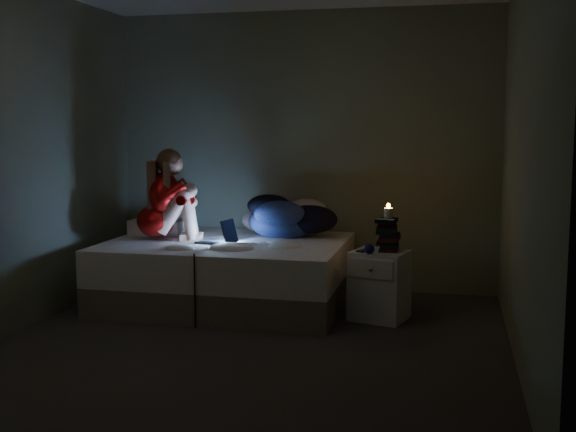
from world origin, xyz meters
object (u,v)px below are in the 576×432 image
(woman, at_px, (155,195))
(candle, at_px, (388,213))
(phone, at_px, (366,251))
(laptop, at_px, (216,230))
(bed, at_px, (227,273))
(nightstand, at_px, (379,285))

(woman, relative_size, candle, 9.95)
(phone, bearing_deg, candle, 54.00)
(laptop, relative_size, phone, 2.20)
(candle, xyz_separation_m, phone, (-0.16, -0.12, -0.29))
(bed, height_order, laptop, laptop)
(nightstand, bearing_deg, phone, -131.72)
(woman, xyz_separation_m, nightstand, (1.95, -0.11, -0.68))
(woman, distance_m, candle, 2.01)
(phone, bearing_deg, woman, -168.04)
(woman, bearing_deg, nightstand, -19.43)
(nightstand, bearing_deg, woman, -168.20)
(bed, xyz_separation_m, laptop, (-0.05, -0.13, 0.39))
(bed, height_order, nightstand, bed)
(nightstand, bearing_deg, candle, 57.01)
(nightstand, relative_size, candle, 6.92)
(bed, height_order, phone, phone)
(bed, relative_size, laptop, 6.56)
(phone, bearing_deg, laptop, -168.83)
(candle, bearing_deg, laptop, 179.15)
(candle, height_order, phone, candle)
(bed, relative_size, candle, 25.22)
(laptop, height_order, candle, candle)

